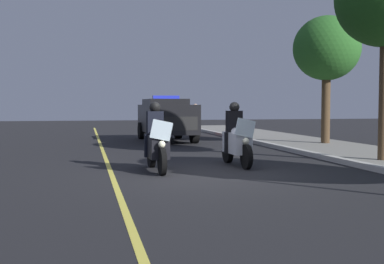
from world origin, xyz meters
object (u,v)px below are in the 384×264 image
(police_motorcycle_lead_left, at_px, (156,143))
(police_suv, at_px, (166,117))
(police_motorcycle_lead_right, at_px, (236,140))
(tree_far_back, at_px, (327,49))
(cyclist_background, at_px, (195,120))

(police_motorcycle_lead_left, distance_m, police_suv, 9.95)
(police_motorcycle_lead_right, bearing_deg, police_motorcycle_lead_left, -75.80)
(police_motorcycle_lead_left, height_order, police_suv, police_suv)
(police_motorcycle_lead_left, height_order, police_motorcycle_lead_right, same)
(tree_far_back, bearing_deg, cyclist_background, -152.12)
(cyclist_background, distance_m, tree_far_back, 8.61)
(police_motorcycle_lead_left, bearing_deg, police_suv, 169.27)
(police_motorcycle_lead_left, bearing_deg, tree_far_back, 128.10)
(tree_far_back, bearing_deg, police_motorcycle_lead_right, -44.94)
(police_motorcycle_lead_right, xyz_separation_m, cyclist_background, (-12.63, 1.72, 0.14))
(cyclist_background, bearing_deg, police_motorcycle_lead_left, -16.73)
(cyclist_background, bearing_deg, tree_far_back, 27.88)
(police_motorcycle_lead_right, distance_m, tree_far_back, 8.39)
(cyclist_background, xyz_separation_m, tree_far_back, (7.13, 3.77, 3.01))
(police_motorcycle_lead_right, bearing_deg, cyclist_background, 172.27)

